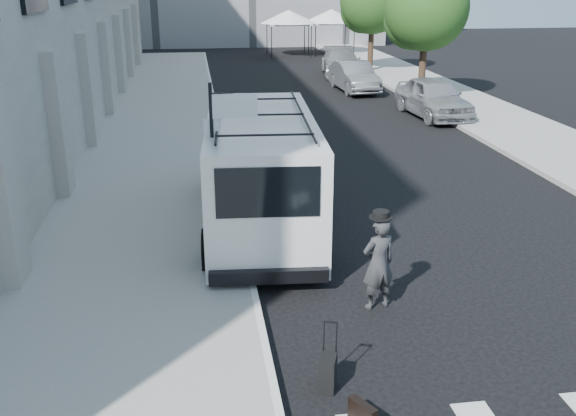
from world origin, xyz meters
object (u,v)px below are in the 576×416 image
object	(u,v)px
suitcase	(328,372)
cargo_van	(261,171)
parked_car_c	(341,63)
briefcase	(362,414)
businessman	(378,263)
parked_car_b	(354,77)
parked_car_a	(433,97)

from	to	relation	value
suitcase	cargo_van	world-z (taller)	cargo_van
suitcase	parked_car_c	distance (m)	30.17
briefcase	businessman	bearing A→B (deg)	41.78
businessman	parked_car_c	size ratio (longest dim) A/B	0.33
businessman	parked_car_b	distance (m)	22.37
businessman	parked_car_c	world-z (taller)	businessman
businessman	parked_car_a	distance (m)	16.75
parked_car_a	parked_car_c	size ratio (longest dim) A/B	0.91
businessman	parked_car_a	size ratio (longest dim) A/B	0.36
parked_car_c	parked_car_b	bearing A→B (deg)	-88.44
businessman	parked_car_c	distance (m)	27.73
cargo_van	parked_car_b	distance (m)	18.85
parked_car_a	parked_car_c	xyz separation A→B (m)	(-1.17, 11.82, -0.05)
suitcase	briefcase	bearing A→B (deg)	-51.18
briefcase	parked_car_a	size ratio (longest dim) A/B	0.09
cargo_van	businessman	bearing A→B (deg)	-65.24
businessman	parked_car_a	xyz separation A→B (m)	(6.70, 15.35, -0.04)
suitcase	parked_car_a	xyz separation A→B (m)	(8.03, 17.55, 0.53)
briefcase	parked_car_b	bearing A→B (deg)	47.16
cargo_van	parked_car_a	world-z (taller)	cargo_van
briefcase	parked_car_a	distance (m)	19.97
businessman	parked_car_b	size ratio (longest dim) A/B	0.38
businessman	briefcase	xyz separation A→B (m)	(-1.05, -3.05, -0.67)
suitcase	cargo_van	distance (m)	6.45
parked_car_b	parked_car_c	xyz separation A→B (m)	(0.56, 5.35, 0.02)
parked_car_b	businessman	bearing A→B (deg)	-106.06
suitcase	cargo_van	size ratio (longest dim) A/B	0.14
briefcase	cargo_van	xyz separation A→B (m)	(-0.54, 7.20, 1.17)
suitcase	parked_car_b	xyz separation A→B (m)	(6.30, 24.02, 0.46)
suitcase	cargo_van	bearing A→B (deg)	112.31
suitcase	parked_car_c	size ratio (longest dim) A/B	0.19
businessman	cargo_van	size ratio (longest dim) A/B	0.24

